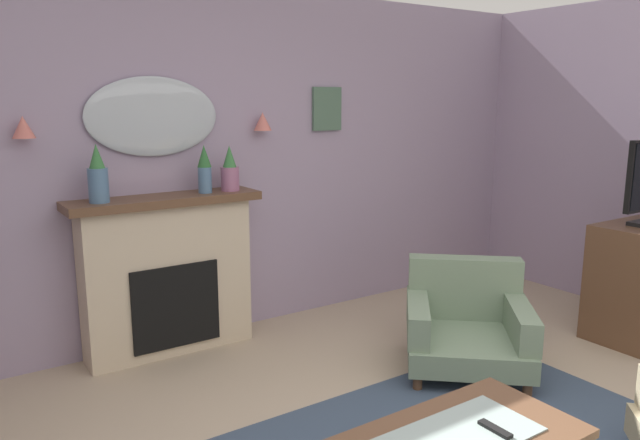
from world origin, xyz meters
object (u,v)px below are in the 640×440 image
Objects in this scene: mantel_vase_right at (205,169)px; armchair_in_corner at (466,323)px; wall_mirror at (153,117)px; wall_sconce_right at (263,121)px; wall_sconce_left at (23,127)px; mantel_vase_centre at (230,172)px; framed_picture at (327,109)px; fireplace at (168,276)px; mantel_vase_left at (98,177)px; tv_remote at (495,430)px.

armchair_in_corner is (1.32, -1.36, -1.03)m from mantel_vase_right.
wall_mirror is 6.86× the size of wall_sconce_right.
wall_sconce_left is at bearing 149.12° from armchair_in_corner.
framed_picture is at bearing 10.20° from mantel_vase_centre.
mantel_vase_centre is at bearing -3.24° from fireplace.
mantel_vase_centre is 0.35× the size of wall_mirror.
wall_sconce_right is at bearing 5.27° from mantel_vase_left.
wall_sconce_left is at bearing 173.84° from fireplace.
fireplace is at bearing 3.60° from mantel_vase_left.
mantel_vase_right reaches higher than fireplace.
mantel_vase_centre is 2.40× the size of wall_sconce_left.
framed_picture is (2.35, 0.06, 0.09)m from wall_sconce_left.
wall_sconce_left is at bearing 180.00° from wall_sconce_right.
wall_sconce_left and wall_sconce_right have the same top height.
wall_sconce_left is (-0.85, -0.05, -0.05)m from wall_mirror.
mantel_vase_centre is at bearing 0.00° from mantel_vase_right.
mantel_vase_centre is 2.02m from armchair_in_corner.
wall_mirror reaches higher than tv_remote.
mantel_vase_right is 2.71m from tv_remote.
framed_picture is 2.11m from armchair_in_corner.
mantel_vase_left reaches higher than mantel_vase_right.
mantel_vase_right is at bearing -5.39° from fireplace.
armchair_in_corner is at bearing -50.45° from mantel_vase_centre.
fireplace is 0.89m from mantel_vase_centre.
mantel_vase_centre is at bearing 89.61° from tv_remote.
fireplace is 1.38m from wall_sconce_left.
fireplace is 8.50× the size of tv_remote.
wall_sconce_left is at bearing -176.63° from wall_mirror.
wall_sconce_left is at bearing 174.92° from mantel_vase_centre.
mantel_vase_centre is 2.70m from tv_remote.
armchair_in_corner is (1.62, -1.39, -0.27)m from fireplace.
mantel_vase_left is at bearing -174.73° from framed_picture.
wall_sconce_left is 0.88× the size of tv_remote.
mantel_vase_right is at bearing -29.54° from wall_mirror.
mantel_vase_left reaches higher than mantel_vase_centre.
fireplace reaches higher than tv_remote.
wall_sconce_right is at bearing 117.56° from armchair_in_corner.
wall_sconce_right is at bearing 0.00° from wall_sconce_left.
wall_sconce_left reaches higher than tv_remote.
mantel_vase_left is at bearing 146.76° from armchair_in_corner.
fireplace is 3.78× the size of framed_picture.
armchair_in_corner is (0.77, -1.48, -1.35)m from wall_sconce_right.
tv_remote is at bearing -85.92° from mantel_vase_right.
wall_sconce_right is at bearing -3.37° from wall_mirror.
wall_sconce_right is 2.15m from armchair_in_corner.
tv_remote is (0.93, -2.56, -0.88)m from mantel_vase_left.
tv_remote is (1.33, -2.68, -1.21)m from wall_sconce_left.
wall_sconce_left is at bearing 116.45° from tv_remote.
wall_mirror is (0.00, 0.14, 1.14)m from fireplace.
fireplace is 2.63m from tv_remote.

